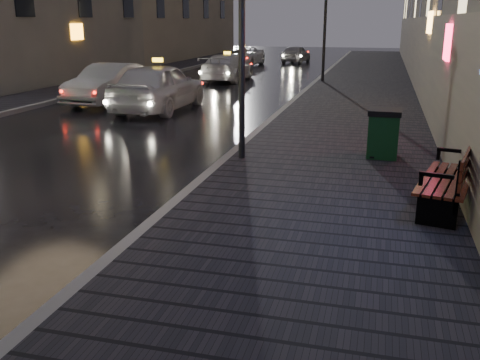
% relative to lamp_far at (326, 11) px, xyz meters
% --- Properties ---
extents(sidewalk, '(4.60, 58.00, 0.15)m').
position_rel_lamp_far_xyz_m(sidewalk, '(2.05, -1.00, -3.41)').
color(sidewalk, black).
rests_on(sidewalk, ground).
extents(curb, '(0.20, 58.00, 0.15)m').
position_rel_lamp_far_xyz_m(curb, '(-0.35, -1.00, -3.41)').
color(curb, slate).
rests_on(curb, ground).
extents(sidewalk_far, '(2.40, 58.00, 0.15)m').
position_rel_lamp_far_xyz_m(sidewalk_far, '(-10.55, -1.00, -3.41)').
color(sidewalk_far, black).
rests_on(sidewalk_far, ground).
extents(curb_far, '(0.20, 58.00, 0.15)m').
position_rel_lamp_far_xyz_m(curb_far, '(-9.25, -1.00, -3.41)').
color(curb_far, slate).
rests_on(curb_far, ground).
extents(lamp_far, '(0.36, 0.36, 5.28)m').
position_rel_lamp_far_xyz_m(lamp_far, '(0.00, 0.00, 0.00)').
color(lamp_far, black).
rests_on(lamp_far, sidewalk).
extents(bench, '(1.16, 2.17, 1.06)m').
position_rel_lamp_far_xyz_m(bench, '(4.08, -18.43, -2.81)').
color(bench, black).
rests_on(bench, sidewalk).
extents(trash_bin, '(0.72, 0.72, 1.06)m').
position_rel_lamp_far_xyz_m(trash_bin, '(3.00, -15.13, -2.80)').
color(trash_bin, black).
rests_on(trash_bin, sidewalk).
extents(taxi_near, '(2.03, 4.96, 1.68)m').
position_rel_lamp_far_xyz_m(taxi_near, '(-4.66, -9.63, -2.65)').
color(taxi_near, silver).
rests_on(taxi_near, ground).
extents(car_left_mid, '(1.79, 4.54, 1.47)m').
position_rel_lamp_far_xyz_m(car_left_mid, '(-7.22, -8.42, -2.75)').
color(car_left_mid, '#96969D').
rests_on(car_left_mid, ground).
extents(taxi_mid, '(1.95, 4.73, 1.37)m').
position_rel_lamp_far_xyz_m(taxi_mid, '(-5.01, 0.23, -2.80)').
color(taxi_mid, '#BBBBC2').
rests_on(taxi_mid, ground).
extents(taxi_far, '(2.34, 4.78, 1.31)m').
position_rel_lamp_far_xyz_m(taxi_far, '(-6.64, 9.71, -2.83)').
color(taxi_far, '#BBBBC2').
rests_on(taxi_far, ground).
extents(car_far, '(1.94, 3.89, 1.27)m').
position_rel_lamp_far_xyz_m(car_far, '(-3.49, 13.45, -2.85)').
color(car_far, gray).
rests_on(car_far, ground).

